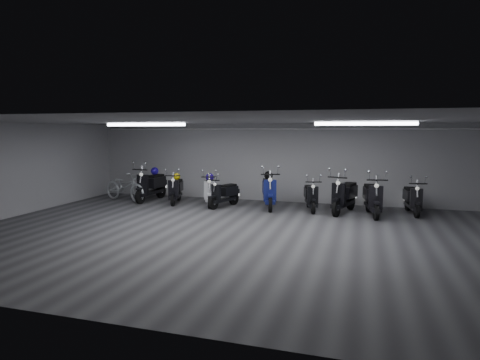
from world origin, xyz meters
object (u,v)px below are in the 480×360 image
(scooter_8, at_px, (373,192))
(helmet_2, at_px, (268,175))
(scooter_5, at_px, (311,192))
(scooter_4, at_px, (269,186))
(scooter_7, at_px, (344,190))
(scooter_2, at_px, (210,187))
(helmet_0, at_px, (177,176))
(bicycle, at_px, (125,183))
(scooter_9, at_px, (413,194))
(helmet_1, at_px, (155,171))
(helmet_3, at_px, (210,177))
(scooter_3, at_px, (224,189))
(scooter_0, at_px, (151,180))
(scooter_1, at_px, (176,185))

(scooter_8, distance_m, helmet_2, 3.40)
(scooter_5, bearing_deg, scooter_4, 166.13)
(scooter_4, xyz_separation_m, scooter_7, (2.42, -0.11, -0.01))
(scooter_2, xyz_separation_m, helmet_0, (-1.36, 0.27, 0.28))
(scooter_7, xyz_separation_m, helmet_2, (-2.50, 0.38, 0.33))
(scooter_4, xyz_separation_m, bicycle, (-5.37, -0.12, -0.09))
(helmet_0, relative_size, helmet_2, 0.86)
(scooter_8, distance_m, scooter_9, 1.33)
(helmet_0, relative_size, helmet_1, 0.87)
(scooter_7, relative_size, bicycle, 0.97)
(helmet_2, bearing_deg, helmet_0, -179.05)
(scooter_8, height_order, helmet_2, scooter_8)
(helmet_2, bearing_deg, scooter_9, 0.59)
(scooter_8, relative_size, helmet_1, 6.80)
(scooter_4, height_order, helmet_3, scooter_4)
(scooter_4, relative_size, scooter_9, 1.17)
(scooter_3, height_order, scooter_8, scooter_8)
(scooter_3, bearing_deg, helmet_1, -172.87)
(scooter_4, relative_size, scooter_5, 1.21)
(helmet_0, bearing_deg, scooter_0, -178.81)
(scooter_5, relative_size, helmet_1, 5.81)
(scooter_3, bearing_deg, bicycle, -161.29)
(helmet_3, bearing_deg, scooter_3, -31.45)
(scooter_9, height_order, helmet_2, scooter_9)
(scooter_0, bearing_deg, scooter_8, 0.90)
(scooter_4, bearing_deg, scooter_7, -18.93)
(scooter_9, bearing_deg, scooter_3, 178.11)
(scooter_8, xyz_separation_m, helmet_3, (-5.41, 0.44, 0.23))
(scooter_5, bearing_deg, scooter_0, 163.69)
(scooter_4, height_order, scooter_9, scooter_4)
(scooter_2, relative_size, scooter_8, 0.90)
(scooter_8, bearing_deg, scooter_3, 170.91)
(scooter_7, distance_m, bicycle, 7.79)
(scooter_2, height_order, helmet_0, scooter_2)
(scooter_7, xyz_separation_m, helmet_0, (-5.85, 0.32, 0.19))
(scooter_8, bearing_deg, scooter_0, 168.01)
(helmet_1, bearing_deg, scooter_8, -5.48)
(scooter_5, bearing_deg, scooter_1, 165.86)
(scooter_0, xyz_separation_m, scooter_5, (5.85, -0.17, -0.13))
(scooter_9, distance_m, helmet_1, 8.91)
(scooter_0, height_order, helmet_1, scooter_0)
(scooter_4, relative_size, bicycle, 0.99)
(scooter_8, bearing_deg, scooter_9, 17.65)
(scooter_1, height_order, scooter_8, scooter_8)
(scooter_5, height_order, helmet_3, scooter_5)
(scooter_2, xyz_separation_m, scooter_9, (6.52, 0.37, -0.02))
(helmet_1, bearing_deg, scooter_9, -1.00)
(scooter_8, bearing_deg, scooter_1, 169.27)
(scooter_5, distance_m, scooter_7, 1.06)
(scooter_0, distance_m, helmet_3, 2.33)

